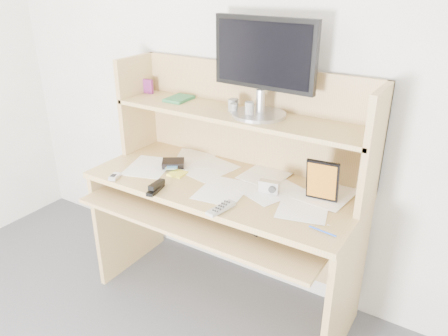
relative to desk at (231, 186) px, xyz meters
The scene contains 19 objects.
back_wall 0.60m from the desk, 90.00° to the left, with size 3.60×0.04×2.50m, color white.
desk is the anchor object (origin of this frame).
paper_clutter 0.10m from the desk, 90.00° to the right, with size 1.32×0.54×0.01m, color white.
keyboard 0.17m from the desk, 55.57° to the right, with size 0.54×0.31×0.03m.
tv_remote 0.37m from the desk, 65.64° to the right, with size 0.04×0.16×0.02m, color #A5A5A0.
flip_phone 0.61m from the desk, 145.72° to the right, with size 0.04×0.07×0.02m, color silver.
stapler 0.42m from the desk, 123.42° to the right, with size 0.04×0.13×0.04m, color black.
wallet 0.35m from the desk, behind, with size 0.12×0.10×0.03m, color black.
sticky_note_pad 0.29m from the desk, 153.23° to the right, with size 0.08×0.08×0.01m, color yellow.
digital_camera 0.28m from the desk, 14.13° to the right, with size 0.10×0.04×0.06m, color #B2B2B5.
game_case 0.52m from the desk, ahead, with size 0.15×0.02×0.21m, color black.
blue_pen 0.66m from the desk, 23.77° to the right, with size 0.01×0.01×0.12m, color blue.
card_box 0.78m from the desk, 169.28° to the left, with size 0.06×0.02×0.08m, color #A8161E.
shelf_book 0.57m from the desk, 166.25° to the left, with size 0.11×0.16×0.02m, color #35855B.
chip_stack_a 0.41m from the desk, 106.02° to the left, with size 0.04×0.04×0.05m, color black.
chip_stack_b 0.43m from the desk, 119.52° to the left, with size 0.04×0.04×0.06m, color white.
chip_stack_c 0.43m from the desk, 114.64° to the left, with size 0.04×0.04×0.06m, color black.
chip_stack_d 0.43m from the desk, 18.01° to the left, with size 0.04×0.04×0.08m, color silver.
monitor 0.65m from the desk, 42.24° to the left, with size 0.54×0.27×0.47m.
Camera 1 is at (1.07, -0.21, 1.73)m, focal length 35.00 mm.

